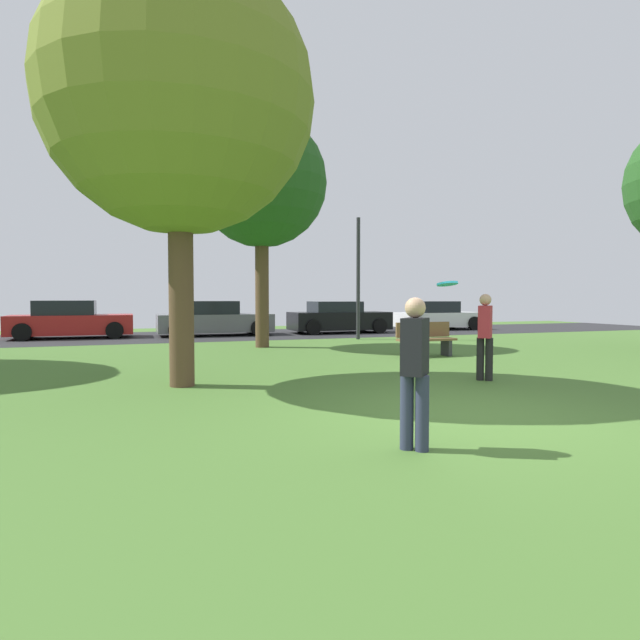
{
  "coord_description": "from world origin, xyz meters",
  "views": [
    {
      "loc": [
        -4.15,
        -5.85,
        1.57
      ],
      "look_at": [
        0.0,
        5.71,
        1.04
      ],
      "focal_mm": 29.8,
      "sensor_mm": 36.0,
      "label": 1
    }
  ],
  "objects_px": {
    "oak_tree_left": "(179,99)",
    "parked_car_black": "(338,318)",
    "maple_tree_far": "(262,182)",
    "frisbee_disc": "(447,284)",
    "parked_car_grey": "(214,320)",
    "park_bench": "(425,339)",
    "parked_car_white": "(436,317)",
    "street_lamp_post": "(358,279)",
    "person_thrower": "(415,367)",
    "parked_car_red": "(70,321)",
    "person_catcher": "(485,333)"
  },
  "relations": [
    {
      "from": "person_catcher",
      "to": "parked_car_red",
      "type": "xyz_separation_m",
      "value": [
        -8.4,
        13.94,
        -0.24
      ]
    },
    {
      "from": "person_catcher",
      "to": "frisbee_disc",
      "type": "height_order",
      "value": "frisbee_disc"
    },
    {
      "from": "person_thrower",
      "to": "parked_car_red",
      "type": "height_order",
      "value": "person_thrower"
    },
    {
      "from": "parked_car_black",
      "to": "parked_car_white",
      "type": "distance_m",
      "value": 5.4
    },
    {
      "from": "person_catcher",
      "to": "person_thrower",
      "type": "bearing_deg",
      "value": -0.0
    },
    {
      "from": "parked_car_grey",
      "to": "parked_car_black",
      "type": "xyz_separation_m",
      "value": [
        5.38,
        -0.25,
        -0.0
      ]
    },
    {
      "from": "oak_tree_left",
      "to": "parked_car_grey",
      "type": "height_order",
      "value": "oak_tree_left"
    },
    {
      "from": "maple_tree_far",
      "to": "parked_car_grey",
      "type": "bearing_deg",
      "value": 96.76
    },
    {
      "from": "oak_tree_left",
      "to": "person_catcher",
      "type": "relative_size",
      "value": 4.51
    },
    {
      "from": "maple_tree_far",
      "to": "parked_car_white",
      "type": "distance_m",
      "value": 12.56
    },
    {
      "from": "parked_car_black",
      "to": "person_thrower",
      "type": "bearing_deg",
      "value": -109.24
    },
    {
      "from": "parked_car_white",
      "to": "parked_car_red",
      "type": "bearing_deg",
      "value": 179.96
    },
    {
      "from": "parked_car_black",
      "to": "street_lamp_post",
      "type": "height_order",
      "value": "street_lamp_post"
    },
    {
      "from": "parked_car_black",
      "to": "park_bench",
      "type": "xyz_separation_m",
      "value": [
        -1.25,
        -9.35,
        -0.18
      ]
    },
    {
      "from": "oak_tree_left",
      "to": "parked_car_black",
      "type": "relative_size",
      "value": 1.7
    },
    {
      "from": "person_thrower",
      "to": "street_lamp_post",
      "type": "bearing_deg",
      "value": 23.3
    },
    {
      "from": "person_thrower",
      "to": "parked_car_white",
      "type": "distance_m",
      "value": 20.78
    },
    {
      "from": "parked_car_grey",
      "to": "parked_car_white",
      "type": "xyz_separation_m",
      "value": [
        10.73,
        0.4,
        -0.02
      ]
    },
    {
      "from": "person_catcher",
      "to": "frisbee_disc",
      "type": "xyz_separation_m",
      "value": [
        -2.44,
        -2.45,
        0.84
      ]
    },
    {
      "from": "maple_tree_far",
      "to": "oak_tree_left",
      "type": "height_order",
      "value": "oak_tree_left"
    },
    {
      "from": "person_catcher",
      "to": "parked_car_grey",
      "type": "relative_size",
      "value": 0.36
    },
    {
      "from": "parked_car_grey",
      "to": "park_bench",
      "type": "bearing_deg",
      "value": -66.75
    },
    {
      "from": "oak_tree_left",
      "to": "person_catcher",
      "type": "distance_m",
      "value": 6.9
    },
    {
      "from": "parked_car_black",
      "to": "person_catcher",
      "type": "bearing_deg",
      "value": -99.99
    },
    {
      "from": "person_thrower",
      "to": "person_catcher",
      "type": "xyz_separation_m",
      "value": [
        3.54,
        3.56,
        0.04
      ]
    },
    {
      "from": "parked_car_red",
      "to": "frisbee_disc",
      "type": "bearing_deg",
      "value": -70.0
    },
    {
      "from": "oak_tree_left",
      "to": "person_catcher",
      "type": "bearing_deg",
      "value": -13.33
    },
    {
      "from": "parked_car_grey",
      "to": "street_lamp_post",
      "type": "bearing_deg",
      "value": -38.41
    },
    {
      "from": "parked_car_red",
      "to": "park_bench",
      "type": "distance_m",
      "value": 13.79
    },
    {
      "from": "parked_car_white",
      "to": "street_lamp_post",
      "type": "distance_m",
      "value": 7.47
    },
    {
      "from": "frisbee_disc",
      "to": "maple_tree_far",
      "type": "bearing_deg",
      "value": 89.63
    },
    {
      "from": "parked_car_grey",
      "to": "street_lamp_post",
      "type": "relative_size",
      "value": 1.01
    },
    {
      "from": "person_thrower",
      "to": "parked_car_red",
      "type": "xyz_separation_m",
      "value": [
        -4.86,
        17.49,
        -0.2
      ]
    },
    {
      "from": "person_catcher",
      "to": "parked_car_white",
      "type": "relative_size",
      "value": 0.4
    },
    {
      "from": "maple_tree_far",
      "to": "frisbee_disc",
      "type": "distance_m",
      "value": 10.89
    },
    {
      "from": "frisbee_disc",
      "to": "park_bench",
      "type": "height_order",
      "value": "frisbee_disc"
    },
    {
      "from": "street_lamp_post",
      "to": "oak_tree_left",
      "type": "bearing_deg",
      "value": -130.06
    },
    {
      "from": "maple_tree_far",
      "to": "parked_car_grey",
      "type": "distance_m",
      "value": 7.21
    },
    {
      "from": "oak_tree_left",
      "to": "parked_car_red",
      "type": "bearing_deg",
      "value": 103.3
    },
    {
      "from": "oak_tree_left",
      "to": "person_thrower",
      "type": "distance_m",
      "value": 6.63
    },
    {
      "from": "person_catcher",
      "to": "parked_car_white",
      "type": "bearing_deg",
      "value": -164.09
    },
    {
      "from": "person_catcher",
      "to": "parked_car_black",
      "type": "relative_size",
      "value": 0.38
    },
    {
      "from": "parked_car_grey",
      "to": "parked_car_black",
      "type": "distance_m",
      "value": 5.38
    },
    {
      "from": "frisbee_disc",
      "to": "parked_car_black",
      "type": "xyz_separation_m",
      "value": [
        4.78,
        15.73,
        -1.1
      ]
    },
    {
      "from": "parked_car_white",
      "to": "street_lamp_post",
      "type": "height_order",
      "value": "street_lamp_post"
    },
    {
      "from": "oak_tree_left",
      "to": "parked_car_black",
      "type": "xyz_separation_m",
      "value": [
        7.75,
        12.0,
        -4.33
      ]
    },
    {
      "from": "frisbee_disc",
      "to": "parked_car_black",
      "type": "height_order",
      "value": "frisbee_disc"
    },
    {
      "from": "park_bench",
      "to": "person_catcher",
      "type": "bearing_deg",
      "value": 74.53
    },
    {
      "from": "parked_car_red",
      "to": "park_bench",
      "type": "relative_size",
      "value": 2.75
    },
    {
      "from": "oak_tree_left",
      "to": "parked_car_black",
      "type": "height_order",
      "value": "oak_tree_left"
    }
  ]
}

